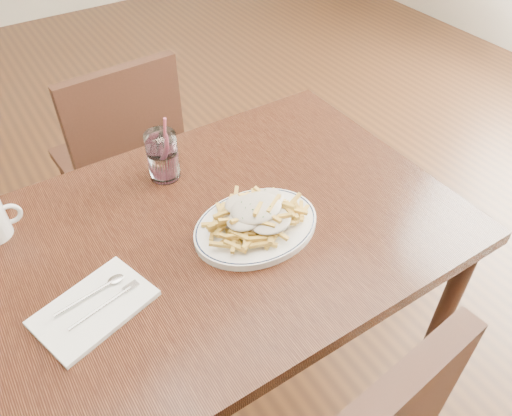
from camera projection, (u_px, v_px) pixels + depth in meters
floor at (224, 384)px, 1.70m from camera, size 7.00×7.00×0.00m
table at (212, 251)px, 1.24m from camera, size 1.20×0.80×0.75m
chair_far at (123, 153)px, 1.84m from camera, size 0.42×0.42×0.87m
fries_plate at (256, 226)px, 1.18m from camera, size 0.33×0.29×0.02m
loaded_fries at (256, 212)px, 1.15m from camera, size 0.28×0.26×0.07m
napkin at (94, 308)px, 1.02m from camera, size 0.26×0.21×0.01m
cutlery at (92, 304)px, 1.01m from camera, size 0.19×0.10×0.01m
water_glass at (163, 158)px, 1.30m from camera, size 0.08×0.08×0.18m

